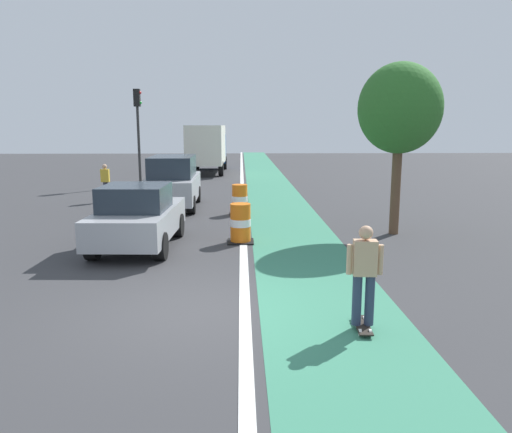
{
  "coord_description": "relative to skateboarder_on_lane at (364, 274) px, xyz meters",
  "views": [
    {
      "loc": [
        0.85,
        -8.19,
        3.2
      ],
      "look_at": [
        1.19,
        3.13,
        1.1
      ],
      "focal_mm": 34.39,
      "sensor_mm": 36.0,
      "label": 1
    }
  ],
  "objects": [
    {
      "name": "pedestrian_crossing",
      "position": [
        -7.68,
        13.53,
        -0.05
      ],
      "size": [
        0.34,
        0.2,
        1.61
      ],
      "color": "#33333D",
      "rests_on": "ground"
    },
    {
      "name": "parked_sedan_nearest",
      "position": [
        -4.65,
        5.48,
        -0.08
      ],
      "size": [
        2.05,
        4.17,
        1.7
      ],
      "color": "#9EA0A5",
      "rests_on": "ground"
    },
    {
      "name": "bike_lane_strip",
      "position": [
        -0.37,
        12.87,
        -0.91
      ],
      "size": [
        2.5,
        80.0,
        0.01
      ],
      "primitive_type": "cube",
      "color": "#387F60",
      "rests_on": "ground"
    },
    {
      "name": "traffic_barrel_mid",
      "position": [
        -1.98,
        10.47,
        -0.38
      ],
      "size": [
        0.73,
        0.73,
        1.09
      ],
      "color": "orange",
      "rests_on": "ground"
    },
    {
      "name": "traffic_light_corner",
      "position": [
        -7.36,
        19.25,
        2.59
      ],
      "size": [
        0.41,
        0.32,
        5.1
      ],
      "color": "#2D2D2D",
      "rests_on": "ground"
    },
    {
      "name": "street_tree_sidewalk",
      "position": [
        2.66,
        6.97,
        2.76
      ],
      "size": [
        2.4,
        2.4,
        5.0
      ],
      "color": "brown",
      "rests_on": "ground"
    },
    {
      "name": "ground_plane",
      "position": [
        -2.77,
        0.87,
        -0.91
      ],
      "size": [
        100.0,
        100.0,
        0.0
      ],
      "primitive_type": "plane",
      "color": "#38383A"
    },
    {
      "name": "traffic_barrel_front",
      "position": [
        -1.95,
        6.0,
        -0.38
      ],
      "size": [
        0.73,
        0.73,
        1.09
      ],
      "color": "orange",
      "rests_on": "ground"
    },
    {
      "name": "skateboarder_on_lane",
      "position": [
        0.0,
        0.0,
        0.0
      ],
      "size": [
        0.57,
        0.81,
        1.69
      ],
      "color": "black",
      "rests_on": "ground"
    },
    {
      "name": "parked_suv_second",
      "position": [
        -4.6,
        11.94,
        0.12
      ],
      "size": [
        1.98,
        4.63,
        2.04
      ],
      "color": "#9EA0A5",
      "rests_on": "ground"
    },
    {
      "name": "delivery_truck_down_block",
      "position": [
        -4.21,
        26.59,
        0.94
      ],
      "size": [
        2.44,
        7.63,
        3.23
      ],
      "color": "silver",
      "rests_on": "ground"
    },
    {
      "name": "lane_divider_stripe",
      "position": [
        -1.87,
        12.87,
        -0.91
      ],
      "size": [
        0.2,
        80.0,
        0.01
      ],
      "primitive_type": "cube",
      "color": "silver",
      "rests_on": "ground"
    }
  ]
}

